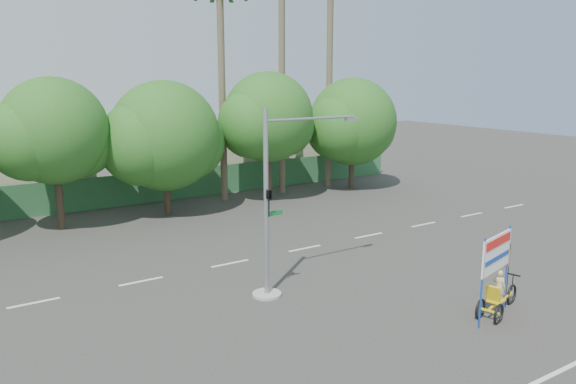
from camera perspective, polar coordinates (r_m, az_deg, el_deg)
ground at (r=19.94m, az=10.28°, el=-12.49°), size 120.00×120.00×0.00m
fence at (r=37.52m, az=-12.64°, el=0.60°), size 38.00×0.08×2.00m
building_right at (r=44.66m, az=-5.08°, el=3.67°), size 14.00×8.00×3.60m
tree_left at (r=31.75m, az=-22.75°, el=5.36°), size 6.66×5.60×8.07m
tree_center at (r=33.39m, az=-12.49°, el=5.26°), size 7.62×6.40×7.85m
tree_right at (r=36.34m, az=-2.09°, el=7.28°), size 6.90×5.80×8.36m
tree_far_right at (r=40.42m, az=6.52°, el=6.83°), size 7.38×6.20×7.94m
palm_tall at (r=38.64m, az=-0.63°, el=15.32°), size 3.73×3.79×17.45m
palm_mid at (r=40.87m, az=4.26°, el=13.60°), size 3.73×3.79×15.45m
palm_short at (r=36.37m, az=-6.78°, el=12.92°), size 3.73×3.79×14.45m
traffic_signal at (r=20.69m, az=-1.48°, el=-2.80°), size 4.72×1.10×7.00m
trike_billboard at (r=20.62m, az=20.54°, el=-8.48°), size 3.09×1.19×3.12m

